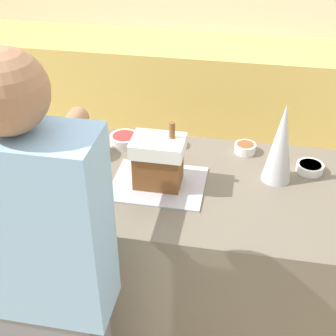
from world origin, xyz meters
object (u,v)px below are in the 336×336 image
decorative_tree (281,143)px  candy_bowl_beside_tree (124,139)px  baking_tray (159,184)px  candy_bowl_near_tray_left (310,167)px  candy_bowl_front_corner (245,148)px  gingerbread_house (158,161)px  candy_bowl_near_tray_right (95,150)px  candy_bowl_far_right (173,142)px  person (47,289)px

decorative_tree → candy_bowl_beside_tree: 0.73m
candy_bowl_beside_tree → baking_tray: bearing=-52.6°
candy_bowl_near_tray_left → candy_bowl_front_corner: bearing=159.2°
gingerbread_house → decorative_tree: (0.48, 0.13, 0.06)m
gingerbread_house → candy_bowl_beside_tree: 0.38m
candy_bowl_front_corner → candy_bowl_near_tray_right: 0.68m
candy_bowl_near_tray_left → candy_bowl_far_right: 0.62m
candy_bowl_near_tray_right → candy_bowl_beside_tree: size_ratio=0.96×
candy_bowl_far_right → candy_bowl_beside_tree: size_ratio=0.68×
decorative_tree → candy_bowl_near_tray_left: 0.22m
candy_bowl_far_right → candy_bowl_near_tray_left: bearing=-9.3°
baking_tray → candy_bowl_near_tray_right: candy_bowl_near_tray_right is taller
candy_bowl_far_right → candy_bowl_front_corner: size_ratio=0.95×
candy_bowl_front_corner → candy_bowl_near_tray_right: bearing=-167.1°
gingerbread_house → candy_bowl_near_tray_right: size_ratio=2.10×
decorative_tree → candy_bowl_near_tray_right: decorative_tree is taller
baking_tray → candy_bowl_beside_tree: 0.37m
baking_tray → gingerbread_house: 0.11m
decorative_tree → candy_bowl_beside_tree: size_ratio=2.55×
candy_bowl_near_tray_left → candy_bowl_far_right: (-0.61, 0.10, 0.00)m
candy_bowl_far_right → decorative_tree: bearing=-21.3°
candy_bowl_near_tray_right → baking_tray: bearing=-27.5°
candy_bowl_near_tray_left → candy_bowl_near_tray_right: bearing=-177.2°
decorative_tree → candy_bowl_far_right: size_ratio=3.74×
baking_tray → candy_bowl_near_tray_right: bearing=152.5°
candy_bowl_near_tray_right → gingerbread_house: bearing=-27.4°
candy_bowl_front_corner → candy_bowl_near_tray_left: bearing=-20.8°
candy_bowl_near_tray_left → person: person is taller
decorative_tree → candy_bowl_near_tray_right: size_ratio=2.66×
gingerbread_house → candy_bowl_far_right: size_ratio=2.96×
candy_bowl_front_corner → candy_bowl_beside_tree: bearing=-176.9°
candy_bowl_near_tray_right → person: bearing=-84.4°
candy_bowl_near_tray_left → candy_bowl_front_corner: size_ratio=1.19×
baking_tray → decorative_tree: size_ratio=1.10×
candy_bowl_beside_tree → person: (-0.03, -0.87, -0.07)m
baking_tray → candy_bowl_beside_tree: (-0.22, 0.29, 0.02)m
person → candy_bowl_beside_tree: bearing=88.0°
candy_bowl_far_right → candy_bowl_front_corner: (0.33, 0.01, 0.00)m
candy_bowl_front_corner → person: (-0.59, -0.90, -0.07)m
gingerbread_house → candy_bowl_beside_tree: (-0.22, 0.29, -0.09)m
candy_bowl_near_tray_left → person: size_ratio=0.07×
candy_bowl_far_right → candy_bowl_near_tray_right: size_ratio=0.71×
gingerbread_house → candy_bowl_near_tray_left: (0.62, 0.21, -0.10)m
gingerbread_house → baking_tray: bearing=-154.8°
candy_bowl_beside_tree → candy_bowl_front_corner: bearing=3.1°
gingerbread_house → candy_bowl_near_tray_right: gingerbread_house is taller
candy_bowl_front_corner → person: size_ratio=0.06×
gingerbread_house → decorative_tree: decorative_tree is taller
decorative_tree → person: (-0.73, -0.71, -0.22)m
candy_bowl_front_corner → decorative_tree: bearing=-54.0°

